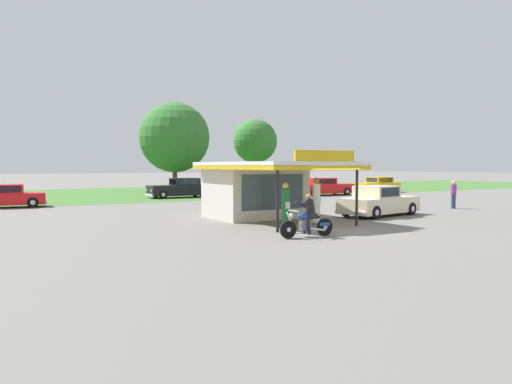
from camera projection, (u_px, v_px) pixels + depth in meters
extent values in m
plane|color=slate|center=(343.00, 230.00, 19.97)|extent=(300.00, 300.00, 0.00)
cube|color=#3D6B2D|center=(128.00, 193.00, 45.67)|extent=(120.00, 24.00, 0.01)
cube|color=beige|center=(255.00, 191.00, 24.70)|extent=(4.30, 3.44, 2.62)
cube|color=#384C56|center=(273.00, 192.00, 23.24)|extent=(3.44, 0.05, 1.67)
cube|color=silver|center=(274.00, 164.00, 23.07)|extent=(5.00, 7.56, 0.16)
cube|color=gold|center=(274.00, 167.00, 23.08)|extent=(5.00, 7.56, 0.18)
cube|color=gold|center=(325.00, 156.00, 19.84)|extent=(3.01, 0.08, 0.44)
cylinder|color=black|center=(357.00, 196.00, 21.31)|extent=(0.12, 0.12, 2.62)
cylinder|color=black|center=(278.00, 199.00, 19.20)|extent=(0.12, 0.12, 2.62)
cube|color=slate|center=(285.00, 226.00, 20.97)|extent=(0.44, 0.44, 0.10)
cylinder|color=#1E6B33|center=(285.00, 207.00, 20.93)|extent=(0.34, 0.34, 1.51)
cube|color=white|center=(288.00, 205.00, 20.77)|extent=(0.22, 0.02, 0.28)
sphere|color=#EACC4C|center=(285.00, 186.00, 20.88)|extent=(0.26, 0.26, 0.26)
cube|color=slate|center=(316.00, 223.00, 21.82)|extent=(0.44, 0.44, 0.10)
cylinder|color=silver|center=(316.00, 203.00, 21.77)|extent=(0.34, 0.34, 1.71)
cube|color=white|center=(319.00, 201.00, 21.61)|extent=(0.22, 0.02, 0.28)
sphere|color=orange|center=(316.00, 180.00, 21.72)|extent=(0.26, 0.26, 0.26)
cylinder|color=black|center=(288.00, 230.00, 17.60)|extent=(0.65, 0.14, 0.64)
cylinder|color=silver|center=(288.00, 230.00, 17.60)|extent=(0.17, 0.13, 0.16)
cylinder|color=black|center=(325.00, 227.00, 18.31)|extent=(0.65, 0.14, 0.64)
cylinder|color=silver|center=(325.00, 227.00, 18.31)|extent=(0.17, 0.13, 0.16)
ellipsoid|color=#1E4C8C|center=(304.00, 216.00, 17.89)|extent=(0.58, 0.28, 0.24)
cube|color=#59595E|center=(306.00, 226.00, 17.93)|extent=(0.46, 0.27, 0.36)
cube|color=black|center=(313.00, 217.00, 18.05)|extent=(0.50, 0.29, 0.10)
cylinder|color=silver|center=(291.00, 222.00, 17.63)|extent=(0.37, 0.10, 0.71)
cylinder|color=silver|center=(294.00, 211.00, 17.66)|extent=(0.08, 0.70, 0.04)
sphere|color=silver|center=(291.00, 215.00, 17.63)|extent=(0.16, 0.16, 0.16)
cube|color=#1E4C8C|center=(323.00, 224.00, 18.28)|extent=(0.45, 0.21, 0.12)
cylinder|color=silver|center=(317.00, 229.00, 17.99)|extent=(0.71, 0.13, 0.18)
cube|color=black|center=(311.00, 216.00, 18.01)|extent=(0.42, 0.37, 0.14)
cylinder|color=black|center=(309.00, 227.00, 17.80)|extent=(0.14, 0.24, 0.56)
cylinder|color=black|center=(304.00, 226.00, 18.09)|extent=(0.14, 0.24, 0.56)
cylinder|color=black|center=(310.00, 207.00, 17.98)|extent=(0.43, 0.35, 0.60)
sphere|color=#9E704C|center=(309.00, 197.00, 17.93)|extent=(0.22, 0.22, 0.22)
cylinder|color=black|center=(308.00, 205.00, 17.69)|extent=(0.54, 0.13, 0.31)
cylinder|color=black|center=(302.00, 205.00, 18.04)|extent=(0.54, 0.13, 0.31)
cube|color=beige|center=(379.00, 205.00, 25.57)|extent=(4.98, 2.72, 0.78)
cube|color=beige|center=(376.00, 192.00, 25.36)|extent=(2.16, 1.99, 0.61)
cube|color=#283847|center=(387.00, 191.00, 25.97)|extent=(0.31, 1.47, 0.49)
cube|color=#283847|center=(363.00, 191.00, 25.98)|extent=(1.58, 0.32, 0.46)
cube|color=#283847|center=(390.00, 192.00, 24.75)|extent=(1.58, 0.32, 0.46)
cube|color=silver|center=(404.00, 207.00, 27.16)|extent=(0.44, 1.80, 0.18)
cube|color=silver|center=(350.00, 213.00, 24.01)|extent=(0.44, 1.80, 0.18)
sphere|color=white|center=(395.00, 201.00, 27.61)|extent=(0.18, 0.18, 0.18)
sphere|color=white|center=(415.00, 202.00, 26.69)|extent=(0.18, 0.18, 0.18)
cylinder|color=black|center=(382.00, 207.00, 27.31)|extent=(0.69, 0.32, 0.66)
cylinder|color=silver|center=(382.00, 207.00, 27.31)|extent=(0.33, 0.27, 0.30)
cylinder|color=black|center=(411.00, 209.00, 25.97)|extent=(0.69, 0.32, 0.66)
cylinder|color=silver|center=(411.00, 209.00, 25.97)|extent=(0.33, 0.27, 0.30)
cylinder|color=black|center=(346.00, 210.00, 25.20)|extent=(0.69, 0.32, 0.66)
cylinder|color=silver|center=(346.00, 210.00, 25.20)|extent=(0.33, 0.27, 0.30)
cylinder|color=black|center=(375.00, 213.00, 23.86)|extent=(0.69, 0.32, 0.66)
cylinder|color=silver|center=(375.00, 213.00, 23.86)|extent=(0.33, 0.27, 0.30)
cube|color=black|center=(180.00, 190.00, 40.05)|extent=(5.09, 1.82, 0.83)
cube|color=black|center=(185.00, 182.00, 40.24)|extent=(2.12, 1.60, 0.56)
cube|color=#283847|center=(173.00, 182.00, 39.71)|extent=(0.04, 1.41, 0.45)
cube|color=#283847|center=(189.00, 182.00, 39.57)|extent=(1.80, 0.03, 0.43)
cube|color=#283847|center=(181.00, 181.00, 40.91)|extent=(1.80, 0.03, 0.43)
cube|color=silver|center=(149.00, 195.00, 38.74)|extent=(0.12, 1.72, 0.18)
cube|color=silver|center=(208.00, 193.00, 41.38)|extent=(0.12, 1.72, 0.18)
sphere|color=white|center=(151.00, 191.00, 38.22)|extent=(0.18, 0.18, 0.18)
sphere|color=white|center=(146.00, 190.00, 39.21)|extent=(0.18, 0.18, 0.18)
cylinder|color=black|center=(163.00, 195.00, 38.45)|extent=(0.66, 0.20, 0.66)
cylinder|color=silver|center=(163.00, 195.00, 38.45)|extent=(0.30, 0.22, 0.30)
cylinder|color=black|center=(156.00, 194.00, 39.89)|extent=(0.66, 0.20, 0.66)
cylinder|color=silver|center=(156.00, 194.00, 39.89)|extent=(0.30, 0.22, 0.30)
cylinder|color=black|center=(203.00, 193.00, 40.22)|extent=(0.66, 0.20, 0.66)
cylinder|color=silver|center=(203.00, 193.00, 40.22)|extent=(0.30, 0.22, 0.30)
cylinder|color=black|center=(195.00, 192.00, 41.67)|extent=(0.66, 0.20, 0.66)
cylinder|color=silver|center=(195.00, 192.00, 41.67)|extent=(0.30, 0.22, 0.30)
cube|color=red|center=(325.00, 189.00, 43.08)|extent=(5.21, 2.11, 0.80)
cube|color=red|center=(321.00, 181.00, 42.84)|extent=(2.39, 1.75, 0.53)
cube|color=#283847|center=(331.00, 181.00, 43.37)|extent=(0.11, 1.46, 0.43)
cube|color=#283847|center=(315.00, 181.00, 43.55)|extent=(1.97, 0.12, 0.41)
cube|color=#283847|center=(326.00, 181.00, 42.13)|extent=(1.97, 0.12, 0.41)
cube|color=silver|center=(348.00, 191.00, 44.31)|extent=(0.20, 1.78, 0.18)
cube|color=silver|center=(300.00, 193.00, 41.87)|extent=(0.20, 1.78, 0.18)
sphere|color=white|center=(344.00, 187.00, 44.83)|extent=(0.18, 0.18, 0.18)
sphere|color=white|center=(353.00, 188.00, 43.77)|extent=(0.18, 0.18, 0.18)
cylinder|color=black|center=(335.00, 191.00, 44.68)|extent=(0.67, 0.23, 0.66)
cylinder|color=silver|center=(335.00, 191.00, 44.68)|extent=(0.31, 0.23, 0.30)
cylinder|color=black|center=(347.00, 191.00, 43.14)|extent=(0.67, 0.23, 0.66)
cylinder|color=silver|center=(347.00, 191.00, 43.14)|extent=(0.31, 0.23, 0.30)
cylinder|color=black|center=(303.00, 191.00, 43.04)|extent=(0.67, 0.23, 0.66)
cylinder|color=silver|center=(303.00, 191.00, 43.04)|extent=(0.31, 0.23, 0.30)
cylinder|color=black|center=(314.00, 192.00, 41.50)|extent=(0.67, 0.23, 0.66)
cylinder|color=silver|center=(314.00, 192.00, 41.50)|extent=(0.31, 0.23, 0.30)
cube|color=gold|center=(377.00, 187.00, 47.52)|extent=(4.69, 1.96, 0.76)
cube|color=gold|center=(380.00, 180.00, 47.67)|extent=(2.11, 1.69, 0.55)
cube|color=#283847|center=(372.00, 180.00, 47.13)|extent=(0.07, 1.47, 0.44)
cube|color=#283847|center=(386.00, 180.00, 46.98)|extent=(1.77, 0.06, 0.42)
cube|color=#283847|center=(373.00, 180.00, 48.36)|extent=(1.77, 0.06, 0.42)
cube|color=silver|center=(359.00, 190.00, 46.28)|extent=(0.15, 1.79, 0.18)
cube|color=silver|center=(394.00, 189.00, 48.78)|extent=(0.15, 1.79, 0.18)
sphere|color=white|center=(363.00, 187.00, 45.75)|extent=(0.18, 0.18, 0.18)
sphere|color=white|center=(354.00, 187.00, 46.77)|extent=(0.18, 0.18, 0.18)
cylinder|color=black|center=(372.00, 190.00, 45.95)|extent=(0.66, 0.21, 0.66)
cylinder|color=silver|center=(372.00, 190.00, 45.95)|extent=(0.30, 0.23, 0.30)
cylinder|color=black|center=(358.00, 189.00, 47.44)|extent=(0.66, 0.21, 0.66)
cylinder|color=silver|center=(358.00, 189.00, 47.44)|extent=(0.30, 0.23, 0.30)
cylinder|color=black|center=(395.00, 189.00, 47.62)|extent=(0.66, 0.21, 0.66)
cylinder|color=silver|center=(395.00, 189.00, 47.62)|extent=(0.30, 0.23, 0.30)
cylinder|color=black|center=(382.00, 188.00, 49.11)|extent=(0.66, 0.21, 0.66)
cylinder|color=silver|center=(382.00, 188.00, 49.11)|extent=(0.30, 0.23, 0.30)
cube|color=red|center=(4.00, 199.00, 30.38)|extent=(4.71, 2.05, 0.71)
cube|color=red|center=(7.00, 189.00, 30.43)|extent=(1.89, 1.66, 0.54)
cube|color=#283847|center=(7.00, 189.00, 29.75)|extent=(1.53, 0.13, 0.41)
cube|color=#283847|center=(7.00, 188.00, 31.10)|extent=(1.53, 0.13, 0.41)
cube|color=silver|center=(45.00, 202.00, 31.46)|extent=(0.23, 1.67, 0.18)
cylinder|color=black|center=(33.00, 202.00, 30.38)|extent=(0.67, 0.24, 0.66)
cylinder|color=silver|center=(33.00, 202.00, 30.38)|extent=(0.31, 0.24, 0.30)
cylinder|color=black|center=(31.00, 201.00, 31.83)|extent=(0.67, 0.24, 0.66)
cylinder|color=silver|center=(31.00, 201.00, 31.83)|extent=(0.31, 0.24, 0.30)
cylinder|color=#2D3351|center=(214.00, 196.00, 35.54)|extent=(0.26, 0.26, 0.83)
cylinder|color=gold|center=(214.00, 186.00, 35.50)|extent=(0.34, 0.34, 0.59)
sphere|color=tan|center=(214.00, 180.00, 35.48)|extent=(0.23, 0.23, 0.23)
cylinder|color=#2D3351|center=(453.00, 201.00, 29.82)|extent=(0.26, 0.26, 0.85)
cylinder|color=#8C338C|center=(454.00, 189.00, 29.78)|extent=(0.34, 0.34, 0.61)
sphere|color=beige|center=(454.00, 183.00, 29.76)|extent=(0.23, 0.23, 0.23)
cylinder|color=brown|center=(255.00, 172.00, 58.60)|extent=(0.42, 0.42, 3.54)
sphere|color=#33702D|center=(255.00, 141.00, 58.40)|extent=(5.21, 5.21, 5.21)
sphere|color=#33702D|center=(262.00, 145.00, 57.78)|extent=(3.19, 3.19, 3.19)
cylinder|color=brown|center=(175.00, 177.00, 50.39)|extent=(0.48, 0.48, 2.77)
sphere|color=#33702D|center=(175.00, 137.00, 50.17)|extent=(7.14, 7.14, 7.14)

